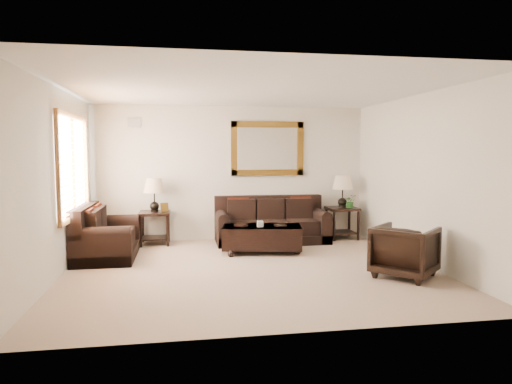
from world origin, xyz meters
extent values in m
cube|color=gray|center=(0.00, 0.00, 0.00)|extent=(5.50, 5.00, 0.01)
cube|color=white|center=(0.00, 0.00, 2.70)|extent=(5.50, 5.00, 0.01)
cube|color=beige|center=(0.00, 2.50, 1.35)|extent=(5.50, 0.01, 2.70)
cube|color=beige|center=(0.00, -2.50, 1.35)|extent=(5.50, 0.01, 2.70)
cube|color=beige|center=(-2.75, 0.00, 1.35)|extent=(0.01, 5.00, 2.70)
cube|color=beige|center=(2.75, 0.00, 1.35)|extent=(0.01, 5.00, 2.70)
cube|color=white|center=(-2.73, 0.90, 1.55)|extent=(0.01, 1.80, 1.50)
cube|color=brown|center=(-2.70, 0.90, 2.34)|extent=(0.06, 1.96, 0.08)
cube|color=brown|center=(-2.70, 0.90, 0.76)|extent=(0.06, 1.96, 0.08)
cube|color=brown|center=(-2.70, -0.04, 1.55)|extent=(0.06, 0.08, 1.50)
cube|color=brown|center=(-2.70, 1.84, 1.55)|extent=(0.06, 0.08, 1.50)
cube|color=brown|center=(-2.70, 0.90, 1.55)|extent=(0.05, 0.05, 1.50)
cube|color=#533410|center=(0.74, 2.46, 1.85)|extent=(1.50, 0.06, 1.10)
cube|color=white|center=(0.74, 2.48, 1.85)|extent=(1.26, 0.01, 0.86)
cube|color=#999999|center=(-1.90, 2.48, 2.35)|extent=(0.25, 0.02, 0.18)
cube|color=black|center=(0.74, 2.01, 0.09)|extent=(2.19, 0.95, 0.18)
cube|color=black|center=(0.74, 2.37, 0.67)|extent=(2.19, 0.22, 0.45)
cube|color=black|center=(0.16, 1.99, 0.31)|extent=(0.56, 0.78, 0.27)
cube|color=black|center=(0.74, 1.99, 0.31)|extent=(0.56, 0.78, 0.27)
cube|color=black|center=(1.32, 1.99, 0.31)|extent=(0.56, 0.78, 0.27)
cube|color=black|center=(-0.25, 2.01, 0.26)|extent=(0.22, 0.95, 0.53)
cylinder|color=black|center=(-0.25, 2.01, 0.53)|extent=(0.22, 0.93, 0.22)
cube|color=black|center=(1.73, 2.01, 0.26)|extent=(0.22, 0.95, 0.53)
cylinder|color=black|center=(1.73, 2.01, 0.53)|extent=(0.22, 0.93, 0.22)
cube|color=#56180B|center=(0.10, 2.19, 0.67)|extent=(0.42, 0.18, 0.43)
cube|color=#56180B|center=(1.38, 2.19, 0.67)|extent=(0.42, 0.18, 0.43)
cube|color=black|center=(-2.26, 1.19, 0.09)|extent=(0.94, 1.58, 0.18)
cube|color=black|center=(-2.62, 1.19, 0.67)|extent=(0.22, 1.58, 0.44)
cube|color=black|center=(-2.24, 0.90, 0.31)|extent=(0.77, 0.55, 0.27)
cube|color=black|center=(-2.24, 1.48, 0.31)|extent=(0.77, 0.55, 0.27)
cube|color=black|center=(-2.26, 0.51, 0.26)|extent=(0.94, 0.22, 0.52)
cylinder|color=black|center=(-2.26, 0.51, 0.52)|extent=(0.92, 0.22, 0.22)
cube|color=black|center=(-2.26, 1.87, 0.26)|extent=(0.94, 0.22, 0.52)
cylinder|color=black|center=(-2.26, 1.87, 0.52)|extent=(0.92, 0.22, 0.22)
cube|color=#56180B|center=(-2.44, 0.85, 0.66)|extent=(0.18, 0.41, 0.43)
cube|color=#56180B|center=(-2.44, 1.53, 0.66)|extent=(0.18, 0.41, 0.43)
cube|color=black|center=(-1.53, 2.17, 0.61)|extent=(0.58, 0.58, 0.05)
cube|color=black|center=(-1.53, 2.17, 0.13)|extent=(0.50, 0.50, 0.03)
cylinder|color=black|center=(-1.78, 1.92, 0.29)|extent=(0.05, 0.05, 0.58)
cylinder|color=black|center=(-1.28, 1.92, 0.29)|extent=(0.05, 0.05, 0.58)
cylinder|color=black|center=(-1.78, 2.42, 0.29)|extent=(0.05, 0.05, 0.58)
cylinder|color=black|center=(-1.28, 2.42, 0.29)|extent=(0.05, 0.05, 0.58)
sphere|color=black|center=(-1.53, 2.17, 0.74)|extent=(0.18, 0.18, 0.18)
cylinder|color=black|center=(-1.53, 2.17, 0.93)|extent=(0.03, 0.03, 0.38)
cone|color=#D4B38D|center=(-1.53, 2.17, 1.15)|extent=(0.40, 0.40, 0.28)
cube|color=#533410|center=(-1.34, 2.06, 0.73)|extent=(0.16, 0.11, 0.18)
cube|color=black|center=(2.25, 2.16, 0.62)|extent=(0.59, 0.59, 0.05)
cube|color=black|center=(2.25, 2.16, 0.13)|extent=(0.50, 0.50, 0.03)
cylinder|color=black|center=(2.00, 1.91, 0.30)|extent=(0.05, 0.05, 0.59)
cylinder|color=black|center=(2.50, 1.91, 0.30)|extent=(0.05, 0.05, 0.59)
cylinder|color=black|center=(2.00, 2.42, 0.30)|extent=(0.05, 0.05, 0.59)
cylinder|color=black|center=(2.50, 2.42, 0.30)|extent=(0.05, 0.05, 0.59)
sphere|color=black|center=(2.25, 2.16, 0.76)|extent=(0.18, 0.18, 0.18)
cylinder|color=black|center=(2.25, 2.16, 0.95)|extent=(0.03, 0.03, 0.39)
cone|color=#D4B38D|center=(2.25, 2.16, 1.17)|extent=(0.41, 0.41, 0.28)
sphere|color=black|center=(-0.19, 0.88, 0.05)|extent=(0.13, 0.13, 0.13)
sphere|color=black|center=(0.97, 0.88, 0.05)|extent=(0.13, 0.13, 0.13)
sphere|color=black|center=(-0.19, 1.41, 0.05)|extent=(0.13, 0.13, 0.13)
sphere|color=black|center=(0.97, 1.41, 0.05)|extent=(0.13, 0.13, 0.13)
cube|color=black|center=(0.39, 1.14, 0.28)|extent=(1.48, 0.97, 0.39)
cube|color=black|center=(0.39, 1.14, 0.45)|extent=(1.51, 0.99, 0.04)
cube|color=black|center=(0.02, 1.19, 0.49)|extent=(0.26, 0.20, 0.03)
cube|color=black|center=(0.70, 1.09, 0.49)|extent=(0.23, 0.18, 0.03)
cube|color=white|center=(0.33, 1.04, 0.53)|extent=(0.10, 0.07, 0.11)
imported|color=black|center=(2.12, -0.76, 0.41)|extent=(1.08, 1.08, 0.81)
imported|color=#235A1E|center=(2.38, 2.06, 0.75)|extent=(0.27, 0.29, 0.21)
camera|label=1|loc=(-1.03, -6.72, 1.78)|focal=32.00mm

